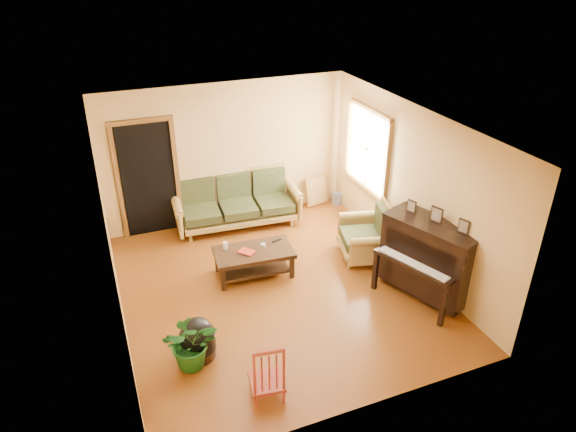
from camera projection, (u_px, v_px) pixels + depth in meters
name	position (u px, v px, depth m)	size (l,w,h in m)	color
floor	(277.00, 288.00, 7.86)	(5.00, 5.00, 0.00)	#5B2B0C
doorway	(148.00, 180.00, 8.94)	(1.08, 0.16, 2.05)	black
window	(368.00, 149.00, 8.95)	(0.12, 1.36, 1.46)	white
sofa	(237.00, 201.00, 9.41)	(2.27, 0.95, 0.97)	#A7843D
coffee_table	(254.00, 262.00, 8.09)	(1.22, 0.66, 0.44)	black
armchair	(365.00, 232.00, 8.45)	(0.88, 0.93, 0.93)	#A7843D
piano	(428.00, 260.00, 7.46)	(0.81, 1.37, 1.21)	black
footstool	(198.00, 343.00, 6.47)	(0.45, 0.45, 0.43)	black
red_chair	(266.00, 368.00, 5.81)	(0.38, 0.42, 0.82)	maroon
leaning_frame	(317.00, 190.00, 10.23)	(0.48, 0.11, 0.64)	#AE813A
ceramic_crock	(337.00, 198.00, 10.36)	(0.19, 0.19, 0.23)	#304D92
potted_plant	(192.00, 342.00, 6.26)	(0.66, 0.58, 0.74)	#175319
book	(244.00, 255.00, 7.86)	(0.18, 0.24, 0.02)	#A42515
candle	(225.00, 246.00, 7.99)	(0.07, 0.07, 0.13)	white
glass_jar	(263.00, 245.00, 8.07)	(0.08, 0.08, 0.05)	silver
remote	(277.00, 240.00, 8.25)	(0.16, 0.04, 0.02)	black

